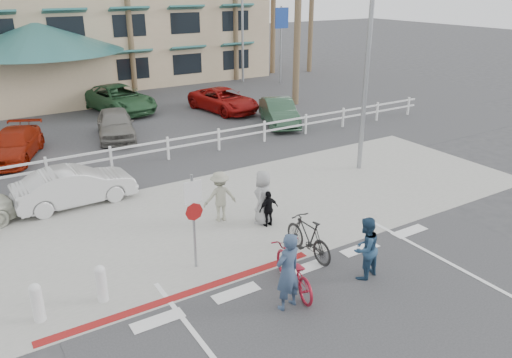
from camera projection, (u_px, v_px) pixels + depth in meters
ground at (317, 280)px, 12.52m from camera, size 140.00×140.00×0.00m
bike_path at (374, 323)px, 10.95m from camera, size 12.00×16.00×0.01m
sidewalk_plaza at (230, 214)px, 16.07m from camera, size 22.00×7.00×0.01m
cross_street at (179, 176)px, 19.23m from camera, size 40.00×5.00×0.01m
parking_lot at (107, 121)px, 26.72m from camera, size 50.00×16.00×0.01m
curb_red at (188, 293)px, 11.99m from camera, size 7.00×0.25×0.02m
rail_fence at (170, 148)px, 20.87m from camera, size 29.40×0.16×1.00m
building at (73, 1)px, 35.87m from camera, size 28.00×16.00×11.30m
sign_post at (194, 217)px, 12.59m from camera, size 0.50×0.10×2.90m
bollard_0 at (101, 283)px, 11.57m from camera, size 0.26×0.26×0.95m
bollard_1 at (37, 302)px, 10.88m from camera, size 0.26×0.26×0.95m
streetlight_0 at (368, 54)px, 18.40m from camera, size 0.60×2.00×9.00m
streetlight_1 at (242, 15)px, 35.60m from camera, size 0.60×2.00×9.50m
info_sign at (281, 44)px, 35.73m from camera, size 1.20×0.16×5.60m
bike_red at (293, 270)px, 11.99m from camera, size 1.12×2.16×1.08m
rider_red at (288, 272)px, 11.16m from camera, size 0.76×0.56×1.89m
bike_black at (308, 237)px, 13.45m from camera, size 0.55×1.91×1.14m
rider_black at (365, 248)px, 12.39m from camera, size 0.90×0.76×1.65m
pedestrian_a at (220, 196)px, 15.40m from camera, size 1.13×0.76×1.62m
pedestrian_child at (269, 209)px, 15.12m from camera, size 0.68×0.31×1.15m
pedestrian_b at (263, 197)px, 15.22m from camera, size 0.99×0.95×1.71m
car_white_sedan at (75, 186)px, 16.62m from camera, size 3.95×1.50×1.29m
lot_car_1 at (13, 145)px, 20.89m from camera, size 3.27×4.57×1.23m
lot_car_2 at (115, 124)px, 23.65m from camera, size 2.58×4.38×1.40m
lot_car_3 at (279, 112)px, 25.90m from camera, size 2.84×4.32×1.35m
lot_car_5 at (119, 99)px, 28.53m from camera, size 3.49×5.75×1.49m
lot_car_6 at (224, 100)px, 28.60m from camera, size 2.89×4.99×1.31m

